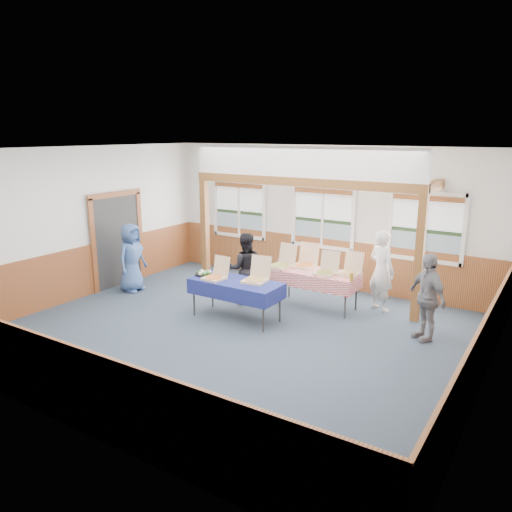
{
  "coord_description": "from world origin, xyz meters",
  "views": [
    {
      "loc": [
        4.74,
        -6.82,
        3.48
      ],
      "look_at": [
        -0.24,
        1.0,
        1.17
      ],
      "focal_mm": 35.0,
      "sensor_mm": 36.0,
      "label": 1
    }
  ],
  "objects_px": {
    "woman_black": "(245,268)",
    "person_grey": "(427,297)",
    "table_left": "(236,284)",
    "woman_white": "(382,271)",
    "man_blue": "(132,258)",
    "table_right": "(316,274)"
  },
  "relations": [
    {
      "from": "man_blue",
      "to": "woman_white",
      "type": "bearing_deg",
      "value": -76.15
    },
    {
      "from": "table_left",
      "to": "woman_black",
      "type": "xyz_separation_m",
      "value": [
        -0.36,
        0.85,
        0.05
      ]
    },
    {
      "from": "woman_black",
      "to": "table_left",
      "type": "bearing_deg",
      "value": 78.2
    },
    {
      "from": "table_right",
      "to": "man_blue",
      "type": "relative_size",
      "value": 1.21
    },
    {
      "from": "table_right",
      "to": "woman_black",
      "type": "relative_size",
      "value": 1.25
    },
    {
      "from": "man_blue",
      "to": "person_grey",
      "type": "height_order",
      "value": "man_blue"
    },
    {
      "from": "table_right",
      "to": "woman_black",
      "type": "distance_m",
      "value": 1.46
    },
    {
      "from": "woman_white",
      "to": "person_grey",
      "type": "xyz_separation_m",
      "value": [
        1.13,
        -0.99,
        -0.06
      ]
    },
    {
      "from": "table_right",
      "to": "person_grey",
      "type": "distance_m",
      "value": 2.34
    },
    {
      "from": "table_left",
      "to": "woman_black",
      "type": "distance_m",
      "value": 0.93
    },
    {
      "from": "man_blue",
      "to": "table_left",
      "type": "bearing_deg",
      "value": -98.85
    },
    {
      "from": "man_blue",
      "to": "woman_black",
      "type": "bearing_deg",
      "value": -80.82
    },
    {
      "from": "table_right",
      "to": "man_blue",
      "type": "height_order",
      "value": "man_blue"
    },
    {
      "from": "table_left",
      "to": "woman_white",
      "type": "xyz_separation_m",
      "value": [
        2.15,
        1.95,
        0.12
      ]
    },
    {
      "from": "table_left",
      "to": "person_grey",
      "type": "height_order",
      "value": "person_grey"
    },
    {
      "from": "woman_black",
      "to": "person_grey",
      "type": "relative_size",
      "value": 0.98
    },
    {
      "from": "table_left",
      "to": "woman_white",
      "type": "bearing_deg",
      "value": 66.15
    },
    {
      "from": "woman_black",
      "to": "person_grey",
      "type": "height_order",
      "value": "person_grey"
    },
    {
      "from": "table_left",
      "to": "woman_black",
      "type": "relative_size",
      "value": 1.29
    },
    {
      "from": "table_right",
      "to": "woman_white",
      "type": "height_order",
      "value": "woman_white"
    },
    {
      "from": "woman_white",
      "to": "man_blue",
      "type": "height_order",
      "value": "woman_white"
    },
    {
      "from": "table_left",
      "to": "table_right",
      "type": "relative_size",
      "value": 1.03
    }
  ]
}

